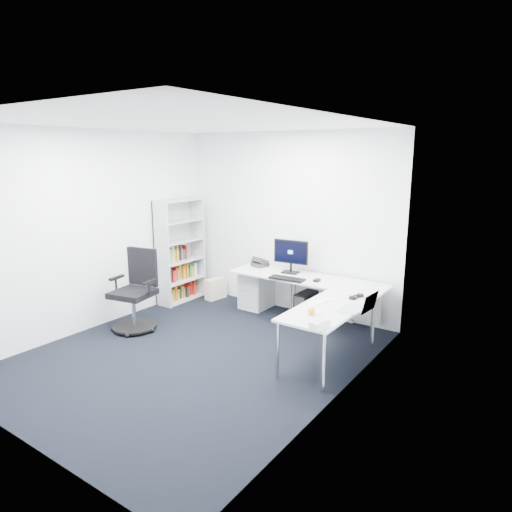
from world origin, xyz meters
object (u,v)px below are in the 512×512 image
Objects in this scene: bookshelf at (180,251)px; l_desk at (294,306)px; task_chair at (133,291)px; monitor at (291,256)px; laptop at (352,299)px.

l_desk is at bearing -1.32° from bookshelf.
task_chair is (0.38, -1.33, -0.28)m from bookshelf.
bookshelf is 1.90m from monitor.
monitor is at bearing 10.76° from bookshelf.
task_chair is at bearing -144.60° from l_desk.
l_desk is 6.63× the size of laptop.
task_chair is at bearing -162.12° from laptop.
task_chair is at bearing -138.50° from monitor.
bookshelf is (-2.17, 0.05, 0.50)m from l_desk.
bookshelf is 1.51× the size of task_chair.
monitor is at bearing 37.17° from task_chair.
l_desk is 1.31m from laptop.
bookshelf reaches higher than monitor.
l_desk is at bearing 155.75° from laptop.
monitor is 1.71m from laptop.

